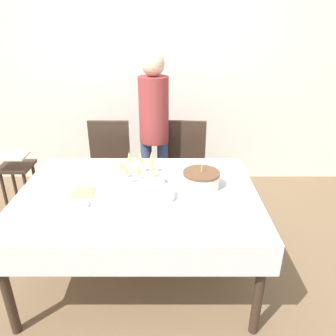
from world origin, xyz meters
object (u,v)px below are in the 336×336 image
(dining_chair_far_right, at_px, (183,166))
(plate_stack_dessert, at_px, (151,180))
(high_chair, at_px, (15,174))
(plate_stack_main, at_px, (156,194))
(birthday_cake, at_px, (200,179))
(dining_chair_far_left, at_px, (108,166))
(champagne_tray, at_px, (138,169))
(person_standing, at_px, (152,123))

(dining_chair_far_right, distance_m, plate_stack_dessert, 0.88)
(dining_chair_far_right, bearing_deg, high_chair, -176.70)
(high_chair, bearing_deg, plate_stack_main, -33.16)
(birthday_cake, distance_m, high_chair, 1.90)
(birthday_cake, distance_m, plate_stack_main, 0.35)
(dining_chair_far_left, xyz_separation_m, high_chair, (-0.89, -0.09, -0.04))
(dining_chair_far_left, bearing_deg, high_chair, -173.91)
(champagne_tray, height_order, high_chair, champagne_tray)
(plate_stack_dessert, bearing_deg, plate_stack_main, -79.07)
(champagne_tray, height_order, person_standing, person_standing)
(birthday_cake, height_order, plate_stack_main, birthday_cake)
(plate_stack_main, bearing_deg, high_chair, 146.84)
(dining_chair_far_right, relative_size, plate_stack_dessert, 5.36)
(champagne_tray, bearing_deg, dining_chair_far_left, 117.14)
(person_standing, bearing_deg, champagne_tray, -96.46)
(dining_chair_far_left, xyz_separation_m, plate_stack_main, (0.51, -1.01, 0.24))
(plate_stack_main, bearing_deg, dining_chair_far_right, 76.82)
(plate_stack_dessert, bearing_deg, dining_chair_far_left, 120.76)
(champagne_tray, distance_m, high_chair, 1.44)
(birthday_cake, xyz_separation_m, plate_stack_dessert, (-0.35, 0.06, -0.04))
(person_standing, xyz_separation_m, high_chair, (-1.34, -0.13, -0.47))
(person_standing, distance_m, high_chair, 1.43)
(champagne_tray, relative_size, high_chair, 0.52)
(person_standing, bearing_deg, high_chair, -174.46)
(person_standing, bearing_deg, plate_stack_dessert, -88.66)
(plate_stack_main, distance_m, person_standing, 1.07)
(dining_chair_far_right, distance_m, person_standing, 0.53)
(person_standing, relative_size, high_chair, 2.24)
(dining_chair_far_left, xyz_separation_m, birthday_cake, (0.83, -0.85, 0.28))
(dining_chair_far_left, bearing_deg, birthday_cake, -45.86)
(plate_stack_main, distance_m, plate_stack_dessert, 0.22)
(birthday_cake, height_order, plate_stack_dessert, birthday_cake)
(plate_stack_main, bearing_deg, plate_stack_dessert, 100.93)
(plate_stack_main, bearing_deg, dining_chair_far_left, 116.98)
(birthday_cake, bearing_deg, dining_chair_far_left, 134.14)
(birthday_cake, height_order, person_standing, person_standing)
(champagne_tray, bearing_deg, high_chair, 153.60)
(champagne_tray, height_order, plate_stack_dessert, champagne_tray)
(birthday_cake, bearing_deg, high_chair, 156.18)
(dining_chair_far_right, height_order, champagne_tray, dining_chair_far_right)
(birthday_cake, relative_size, person_standing, 0.17)
(dining_chair_far_left, distance_m, plate_stack_main, 1.16)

